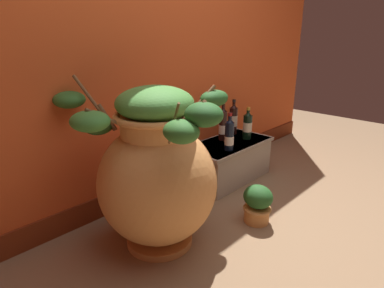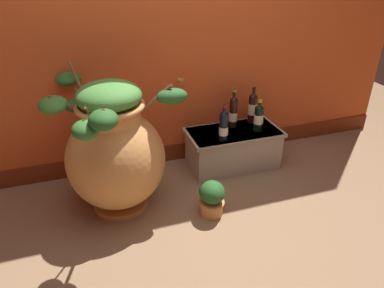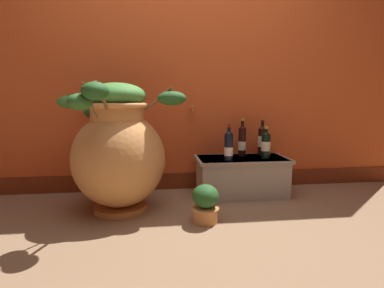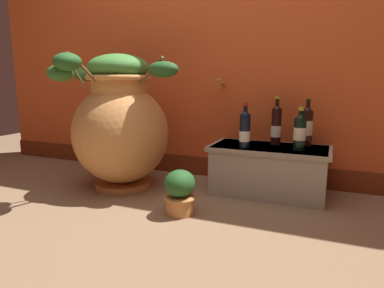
# 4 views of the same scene
# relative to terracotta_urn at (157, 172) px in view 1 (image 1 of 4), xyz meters

# --- Properties ---
(ground_plane) EXTENTS (7.00, 7.00, 0.00)m
(ground_plane) POSITION_rel_terracotta_urn_xyz_m (0.55, -0.57, -0.48)
(ground_plane) COLOR #896B4C
(back_wall) EXTENTS (4.40, 0.33, 2.60)m
(back_wall) POSITION_rel_terracotta_urn_xyz_m (0.55, 0.63, 0.81)
(back_wall) COLOR #D15123
(back_wall) RESTS_ON ground_plane
(terracotta_urn) EXTENTS (0.96, 1.10, 1.03)m
(terracotta_urn) POSITION_rel_terracotta_urn_xyz_m (0.00, 0.00, 0.00)
(terracotta_urn) COLOR #D68E4C
(terracotta_urn) RESTS_ON ground_plane
(stone_ledge) EXTENTS (0.82, 0.42, 0.34)m
(stone_ledge) POSITION_rel_terracotta_urn_xyz_m (1.05, 0.27, -0.30)
(stone_ledge) COLOR #B2A893
(stone_ledge) RESTS_ON ground_plane
(wine_bottle_left) EXTENTS (0.08, 0.08, 0.29)m
(wine_bottle_left) POSITION_rel_terracotta_urn_xyz_m (1.25, 0.22, -0.01)
(wine_bottle_left) COLOR black
(wine_bottle_left) RESTS_ON stone_ledge
(wine_bottle_middle) EXTENTS (0.08, 0.08, 0.33)m
(wine_bottle_middle) POSITION_rel_terracotta_urn_xyz_m (1.28, 0.40, 0.01)
(wine_bottle_middle) COLOR black
(wine_bottle_middle) RESTS_ON stone_ledge
(wine_bottle_right) EXTENTS (0.08, 0.08, 0.31)m
(wine_bottle_right) POSITION_rel_terracotta_urn_xyz_m (0.90, 0.15, -0.01)
(wine_bottle_right) COLOR black
(wine_bottle_right) RESTS_ON stone_ledge
(wine_bottle_back) EXTENTS (0.07, 0.07, 0.35)m
(wine_bottle_back) POSITION_rel_terracotta_urn_xyz_m (1.08, 0.36, 0.01)
(wine_bottle_back) COLOR black
(wine_bottle_back) RESTS_ON stone_ledge
(potted_shrub) EXTENTS (0.19, 0.21, 0.27)m
(potted_shrub) POSITION_rel_terracotta_urn_xyz_m (0.63, -0.31, -0.34)
(potted_shrub) COLOR #D68E4C
(potted_shrub) RESTS_ON ground_plane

